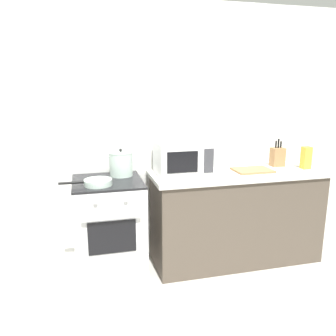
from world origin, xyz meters
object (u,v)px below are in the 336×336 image
object	(u,v)px
stove	(109,230)
pasta_box	(306,158)
cutting_board	(252,170)
stock_pot	(121,164)
microwave	(183,158)
knife_block	(278,157)
frying_pan	(97,182)

from	to	relation	value
stove	pasta_box	bearing A→B (deg)	-0.85
cutting_board	stove	bearing A→B (deg)	-179.95
stock_pot	microwave	bearing A→B (deg)	-6.13
stove	knife_block	world-z (taller)	knife_block
stove	cutting_board	world-z (taller)	cutting_board
frying_pan	knife_block	distance (m)	1.85
stove	microwave	size ratio (longest dim) A/B	1.84
stock_pot	knife_block	distance (m)	1.60
stove	frying_pan	xyz separation A→B (m)	(-0.09, -0.13, 0.48)
stock_pot	pasta_box	xyz separation A→B (m)	(1.81, -0.17, -0.00)
stove	microwave	world-z (taller)	microwave
cutting_board	knife_block	distance (m)	0.39
stove	stock_pot	xyz separation A→B (m)	(0.14, 0.14, 0.57)
stock_pot	cutting_board	world-z (taller)	stock_pot
knife_block	pasta_box	xyz separation A→B (m)	(0.21, -0.17, 0.01)
stock_pot	stove	bearing A→B (deg)	-134.49
frying_pan	microwave	distance (m)	0.84
cutting_board	knife_block	world-z (taller)	knife_block
stock_pot	pasta_box	bearing A→B (deg)	-5.34
stove	stock_pot	size ratio (longest dim) A/B	3.06
pasta_box	knife_block	bearing A→B (deg)	141.28
pasta_box	cutting_board	bearing A→B (deg)	176.95
stove	stock_pot	bearing A→B (deg)	45.51
microwave	knife_block	size ratio (longest dim) A/B	1.76
knife_block	frying_pan	bearing A→B (deg)	-171.56
stock_pot	frying_pan	xyz separation A→B (m)	(-0.23, -0.27, -0.09)
stove	microwave	bearing A→B (deg)	6.34
stock_pot	cutting_board	xyz separation A→B (m)	(1.25, -0.14, -0.10)
stock_pot	microwave	world-z (taller)	microwave
stove	frying_pan	world-z (taller)	frying_pan
pasta_box	stock_pot	bearing A→B (deg)	174.66
frying_pan	microwave	bearing A→B (deg)	14.64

